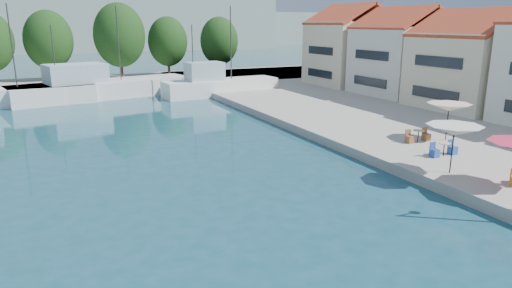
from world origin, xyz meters
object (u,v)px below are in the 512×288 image
trawler_03 (100,88)px  umbrella_white (454,130)px  trawler_04 (218,86)px  umbrella_cream (449,107)px

trawler_03 → umbrella_white: 38.83m
trawler_04 → umbrella_cream: size_ratio=4.76×
trawler_03 → umbrella_white: size_ratio=7.32×
trawler_03 → umbrella_cream: (17.71, -31.65, 1.67)m
umbrella_cream → umbrella_white: bearing=-135.5°
trawler_03 → trawler_04: (12.33, -4.01, 0.00)m
trawler_03 → trawler_04: bearing=-30.4°
trawler_03 → trawler_04: size_ratio=1.53×
trawler_04 → umbrella_cream: 28.21m
umbrella_white → umbrella_cream: umbrella_white is taller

